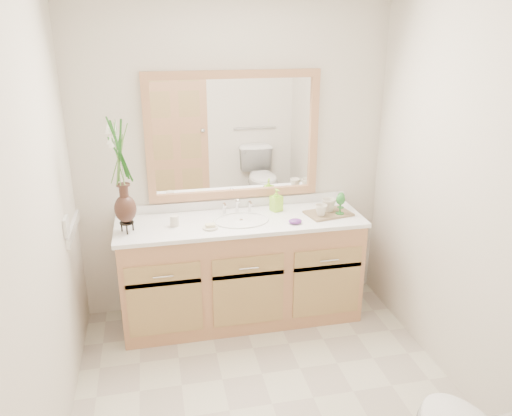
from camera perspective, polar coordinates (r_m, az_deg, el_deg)
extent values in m
plane|color=beige|center=(3.31, 1.85, -21.47)|extent=(2.60, 2.60, 0.00)
cube|color=silver|center=(3.87, -2.58, 5.28)|extent=(2.40, 0.02, 2.40)
cube|color=silver|center=(1.60, 14.23, -19.12)|extent=(2.40, 0.02, 2.40)
cube|color=silver|center=(2.66, -23.91, -3.70)|extent=(0.02, 2.60, 2.40)
cube|color=silver|center=(3.16, 23.73, 0.06)|extent=(0.02, 2.60, 2.40)
cube|color=tan|center=(3.90, -1.68, -7.23)|extent=(1.80, 0.55, 0.80)
cube|color=white|center=(3.73, -1.75, -1.56)|extent=(1.84, 0.57, 0.03)
ellipsoid|color=white|center=(3.72, -1.68, -2.24)|extent=(0.38, 0.30, 0.12)
cylinder|color=silver|center=(3.85, -2.19, 0.27)|extent=(0.02, 0.02, 0.11)
cylinder|color=silver|center=(3.84, -3.66, -0.04)|extent=(0.02, 0.02, 0.08)
cylinder|color=silver|center=(3.87, -0.73, 0.17)|extent=(0.02, 0.02, 0.08)
cube|color=white|center=(3.81, -2.58, 8.19)|extent=(1.20, 0.01, 0.85)
cube|color=tan|center=(3.73, -2.67, 15.02)|extent=(1.32, 0.04, 0.06)
cube|color=tan|center=(3.92, -2.46, 1.66)|extent=(1.32, 0.04, 0.06)
cube|color=tan|center=(3.75, -12.18, 7.58)|extent=(0.06, 0.04, 0.85)
cube|color=tan|center=(3.95, 6.58, 8.53)|extent=(0.06, 0.04, 0.85)
cube|color=white|center=(3.43, -20.86, -1.96)|extent=(0.02, 0.12, 0.12)
cylinder|color=black|center=(3.59, -14.56, -1.63)|extent=(0.10, 0.10, 0.01)
ellipsoid|color=black|center=(3.55, -14.70, -0.09)|extent=(0.15, 0.15, 0.20)
cylinder|color=black|center=(3.51, -14.88, 1.81)|extent=(0.06, 0.06, 0.09)
cylinder|color=#4C7A33|center=(3.45, -15.22, 5.45)|extent=(0.05, 0.05, 0.36)
cylinder|color=beige|center=(3.64, -9.31, -1.45)|extent=(0.06, 0.06, 0.08)
cylinder|color=beige|center=(3.57, -5.24, -2.26)|extent=(0.11, 0.11, 0.01)
cube|color=beige|center=(3.56, -5.25, -2.00)|extent=(0.07, 0.05, 0.02)
imported|color=#A0EC37|center=(3.88, 2.34, 0.81)|extent=(0.09, 0.10, 0.16)
ellipsoid|color=#5F2A7E|center=(3.65, 4.51, -1.51)|extent=(0.11, 0.10, 0.03)
cube|color=brown|center=(3.86, 8.28, -0.61)|extent=(0.37, 0.28, 0.02)
imported|color=beige|center=(3.77, 7.45, -0.21)|extent=(0.12, 0.11, 0.09)
imported|color=beige|center=(3.86, 8.33, 0.38)|extent=(0.15, 0.14, 0.11)
cylinder|color=#257128|center=(3.84, 9.55, -0.59)|extent=(0.06, 0.06, 0.01)
cylinder|color=#257128|center=(3.83, 9.59, 0.09)|extent=(0.01, 0.01, 0.10)
ellipsoid|color=#257128|center=(3.81, 9.64, 0.96)|extent=(0.07, 0.07, 0.08)
cylinder|color=#257128|center=(3.97, 9.63, 0.08)|extent=(0.05, 0.05, 0.01)
cylinder|color=#257128|center=(3.96, 9.66, 0.62)|extent=(0.01, 0.01, 0.08)
ellipsoid|color=#257128|center=(3.94, 9.71, 1.31)|extent=(0.06, 0.06, 0.07)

